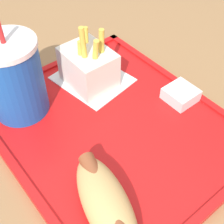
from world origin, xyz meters
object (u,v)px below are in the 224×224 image
soda_cup (14,78)px  fries_carton (88,67)px  hot_dog_far (106,203)px  sauce_cup_mayo (181,94)px

soda_cup → fries_carton: bearing=-98.7°
hot_dog_far → fries_carton: bearing=-31.4°
soda_cup → hot_dog_far: 0.23m
soda_cup → fries_carton: size_ratio=1.34×
soda_cup → sauce_cup_mayo: size_ratio=3.35×
soda_cup → hot_dog_far: bearing=178.5°
hot_dog_far → fries_carton: (0.21, -0.13, 0.01)m
soda_cup → sauce_cup_mayo: soda_cup is taller
hot_dog_far → fries_carton: size_ratio=1.26×
fries_carton → sauce_cup_mayo: bearing=-143.9°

